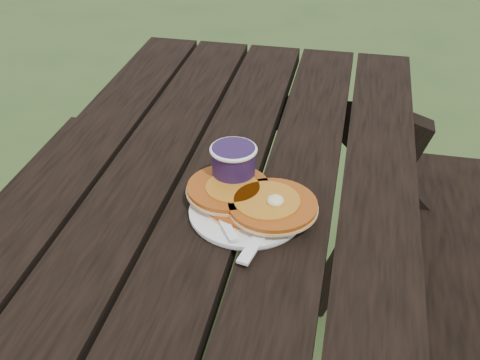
# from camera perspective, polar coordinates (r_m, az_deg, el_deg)

# --- Properties ---
(plate) EXTENTS (0.22, 0.22, 0.01)m
(plate) POSITION_cam_1_polar(r_m,az_deg,el_deg) (1.05, 0.69, -3.06)
(plate) COLOR white
(plate) RESTS_ON picnic_table
(pancake_stack) EXTENTS (0.24, 0.19, 0.04)m
(pancake_stack) POSITION_cam_1_polar(r_m,az_deg,el_deg) (1.05, 1.10, -1.81)
(pancake_stack) COLOR #AE4E13
(pancake_stack) RESTS_ON plate
(knife) EXTENTS (0.06, 0.18, 0.00)m
(knife) POSITION_cam_1_polar(r_m,az_deg,el_deg) (1.00, 2.23, -4.78)
(knife) COLOR white
(knife) RESTS_ON plate
(fork) EXTENTS (0.11, 0.15, 0.01)m
(fork) POSITION_cam_1_polar(r_m,az_deg,el_deg) (1.01, -1.56, -3.90)
(fork) COLOR white
(fork) RESTS_ON plate
(coffee_cup) EXTENTS (0.09, 0.09, 0.09)m
(coffee_cup) POSITION_cam_1_polar(r_m,az_deg,el_deg) (1.09, -0.61, 1.38)
(coffee_cup) COLOR #25143B
(coffee_cup) RESTS_ON picnic_table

